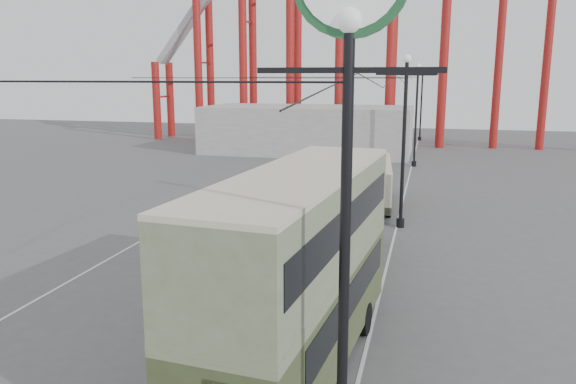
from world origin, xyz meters
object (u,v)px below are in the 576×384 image
(single_decker_green, at_px, (345,229))
(double_decker_bus, at_px, (300,264))
(lamp_post_near, at_px, (348,97))
(pedestrian, at_px, (256,261))
(single_decker_cream, at_px, (372,181))

(single_decker_green, bearing_deg, double_decker_bus, -95.15)
(lamp_post_near, relative_size, double_decker_bus, 0.99)
(double_decker_bus, xyz_separation_m, single_decker_green, (-0.15, 9.22, -1.51))
(double_decker_bus, distance_m, pedestrian, 7.70)
(lamp_post_near, xyz_separation_m, double_decker_bus, (-1.86, 4.45, -4.63))
(lamp_post_near, bearing_deg, pedestrian, 115.36)
(single_decker_green, xyz_separation_m, pedestrian, (-3.19, -2.69, -0.82))
(single_decker_green, bearing_deg, lamp_post_near, -87.74)
(double_decker_bus, bearing_deg, lamp_post_near, -62.34)
(single_decker_cream, bearing_deg, double_decker_bus, -94.73)
(double_decker_bus, distance_m, single_decker_cream, 21.49)
(double_decker_bus, xyz_separation_m, single_decker_cream, (-0.25, 21.42, -1.62))
(double_decker_bus, height_order, single_decker_cream, double_decker_bus)
(lamp_post_near, height_order, pedestrian, lamp_post_near)
(single_decker_cream, bearing_deg, pedestrian, -107.14)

